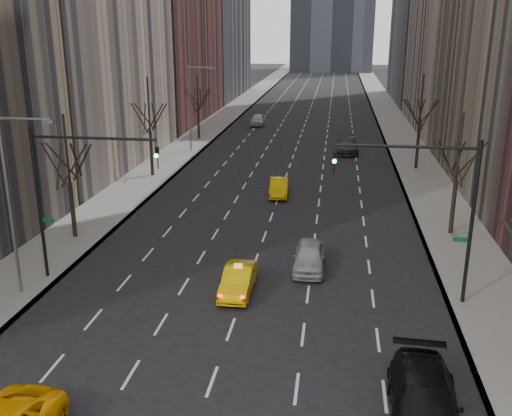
% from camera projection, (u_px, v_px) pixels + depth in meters
% --- Properties ---
extents(sidewalk_left, '(4.50, 320.00, 0.15)m').
position_uv_depth(sidewalk_left, '(225.00, 117.00, 85.72)').
color(sidewalk_left, slate).
rests_on(sidewalk_left, ground).
extents(sidewalk_right, '(4.50, 320.00, 0.15)m').
position_uv_depth(sidewalk_right, '(391.00, 120.00, 82.47)').
color(sidewalk_right, slate).
rests_on(sidewalk_right, ground).
extents(tree_lw_b, '(3.36, 3.50, 7.82)m').
position_uv_depth(tree_lw_b, '(70.00, 182.00, 35.52)').
color(tree_lw_b, black).
rests_on(tree_lw_b, ground).
extents(tree_lw_c, '(3.36, 3.50, 8.74)m').
position_uv_depth(tree_lw_c, '(150.00, 132.00, 50.52)').
color(tree_lw_c, black).
rests_on(tree_lw_c, ground).
extents(tree_lw_d, '(3.36, 3.50, 7.36)m').
position_uv_depth(tree_lw_d, '(198.00, 110.00, 67.65)').
color(tree_lw_d, black).
rests_on(tree_lw_d, ground).
extents(tree_rw_b, '(3.36, 3.50, 7.82)m').
position_uv_depth(tree_rw_b, '(456.00, 180.00, 36.11)').
color(tree_rw_b, black).
rests_on(tree_rw_b, ground).
extents(tree_rw_c, '(3.36, 3.50, 8.74)m').
position_uv_depth(tree_rw_c, '(419.00, 127.00, 53.00)').
color(tree_rw_c, black).
rests_on(tree_rw_c, ground).
extents(traffic_mast_left, '(6.69, 0.39, 8.00)m').
position_uv_depth(traffic_mast_left, '(67.00, 181.00, 28.94)').
color(traffic_mast_left, black).
rests_on(traffic_mast_left, ground).
extents(traffic_mast_right, '(6.69, 0.39, 8.00)m').
position_uv_depth(traffic_mast_right, '(437.00, 195.00, 26.52)').
color(traffic_mast_right, black).
rests_on(traffic_mast_right, ground).
extents(streetlight_near, '(2.83, 0.22, 9.00)m').
position_uv_depth(streetlight_near, '(14.00, 188.00, 27.24)').
color(streetlight_near, slate).
rests_on(streetlight_near, ground).
extents(streetlight_far, '(2.83, 0.22, 9.00)m').
position_uv_depth(streetlight_far, '(193.00, 100.00, 60.27)').
color(streetlight_far, slate).
rests_on(streetlight_far, ground).
extents(taxi_sedan, '(1.44, 4.12, 1.36)m').
position_uv_depth(taxi_sedan, '(238.00, 280.00, 29.00)').
color(taxi_sedan, '#E5B604').
rests_on(taxi_sedan, ground).
extents(silver_sedan_ahead, '(1.73, 4.29, 1.46)m').
position_uv_depth(silver_sedan_ahead, '(309.00, 257.00, 31.79)').
color(silver_sedan_ahead, '#9B9FA3').
rests_on(silver_sedan_ahead, ground).
extents(parked_suv_black, '(2.64, 5.89, 1.68)m').
position_uv_depth(parked_suv_black, '(424.00, 403.00, 19.29)').
color(parked_suv_black, black).
rests_on(parked_suv_black, ground).
extents(far_taxi, '(1.69, 4.18, 1.35)m').
position_uv_depth(far_taxi, '(279.00, 187.00, 45.74)').
color(far_taxi, '#DEAA04').
rests_on(far_taxi, ground).
extents(far_suv_grey, '(2.40, 5.69, 1.64)m').
position_uv_depth(far_suv_grey, '(347.00, 145.00, 61.38)').
color(far_suv_grey, '#323237').
rests_on(far_suv_grey, ground).
extents(far_car_white, '(1.88, 4.50, 1.52)m').
position_uv_depth(far_car_white, '(258.00, 120.00, 78.25)').
color(far_car_white, '#BDBDBD').
rests_on(far_car_white, ground).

